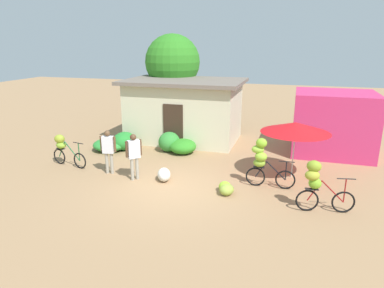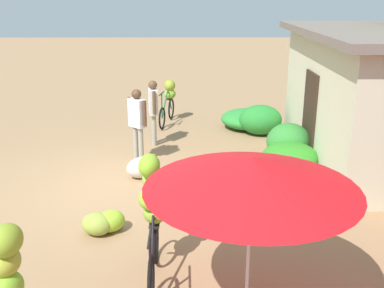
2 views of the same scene
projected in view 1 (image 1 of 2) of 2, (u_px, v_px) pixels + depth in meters
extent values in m
plane|color=#9D7852|center=(174.00, 189.00, 11.20)|extent=(60.00, 60.00, 0.00)
cube|color=beige|center=(184.00, 112.00, 16.50)|extent=(5.00, 3.20, 2.73)
cube|color=#72665B|center=(184.00, 81.00, 16.09)|extent=(5.50, 3.70, 0.16)
cube|color=#332319|center=(173.00, 127.00, 15.12)|extent=(0.90, 0.06, 2.00)
cube|color=#CB2F66|center=(333.00, 123.00, 14.51)|extent=(3.20, 2.80, 2.60)
cylinder|color=brown|center=(173.00, 104.00, 18.44)|extent=(0.25, 0.25, 2.74)
sphere|color=#2D7C1F|center=(172.00, 62.00, 17.81)|extent=(2.83, 2.83, 2.83)
ellipsoid|color=#2E8C36|center=(110.00, 144.00, 15.13)|extent=(1.45, 1.47, 0.51)
ellipsoid|color=#27842F|center=(124.00, 141.00, 15.18)|extent=(1.00, 1.14, 0.78)
ellipsoid|color=#328533|center=(169.00, 142.00, 14.92)|extent=(0.92, 0.99, 0.86)
ellipsoid|color=#308824|center=(183.00, 146.00, 14.69)|extent=(1.16, 1.18, 0.61)
cylinder|color=beige|center=(293.00, 151.00, 11.90)|extent=(0.04, 0.04, 1.91)
cone|color=red|center=(296.00, 127.00, 11.66)|extent=(2.35, 2.35, 0.35)
torus|color=black|center=(80.00, 161.00, 12.92)|extent=(0.61, 0.17, 0.61)
torus|color=black|center=(59.00, 156.00, 13.40)|extent=(0.61, 0.17, 0.61)
cylinder|color=#19592D|center=(62.00, 149.00, 13.23)|extent=(0.41, 0.12, 0.67)
cylinder|color=#19592D|center=(72.00, 151.00, 12.98)|extent=(0.72, 0.18, 0.68)
cylinder|color=black|center=(78.00, 143.00, 12.72)|extent=(0.50, 0.13, 0.03)
cylinder|color=#19592D|center=(79.00, 152.00, 12.82)|extent=(0.04, 0.04, 0.69)
cube|color=black|center=(61.00, 149.00, 13.26)|extent=(0.38, 0.21, 0.02)
ellipsoid|color=#81AB31|center=(61.00, 145.00, 13.21)|extent=(0.47, 0.41, 0.26)
ellipsoid|color=#8EA02C|center=(59.00, 139.00, 13.14)|extent=(0.42, 0.34, 0.34)
torus|color=black|center=(285.00, 180.00, 11.10)|extent=(0.64, 0.05, 0.64)
torus|color=black|center=(255.00, 177.00, 11.36)|extent=(0.64, 0.05, 0.64)
cylinder|color=black|center=(261.00, 169.00, 11.23)|extent=(0.37, 0.04, 0.58)
cylinder|color=black|center=(276.00, 171.00, 11.10)|extent=(0.64, 0.04, 0.59)
cylinder|color=black|center=(287.00, 162.00, 10.92)|extent=(0.50, 0.03, 0.03)
cylinder|color=black|center=(286.00, 171.00, 11.01)|extent=(0.04, 0.04, 0.62)
cube|color=black|center=(259.00, 167.00, 11.23)|extent=(0.36, 0.14, 0.02)
ellipsoid|color=#83A62F|center=(259.00, 163.00, 11.19)|extent=(0.43, 0.37, 0.27)
ellipsoid|color=#90C133|center=(261.00, 157.00, 11.06)|extent=(0.41, 0.34, 0.30)
ellipsoid|color=#90BC37|center=(258.00, 149.00, 11.08)|extent=(0.46, 0.40, 0.27)
ellipsoid|color=#87C02B|center=(262.00, 143.00, 10.94)|extent=(0.38, 0.32, 0.31)
torus|color=black|center=(343.00, 202.00, 9.55)|extent=(0.64, 0.17, 0.64)
torus|color=black|center=(307.00, 200.00, 9.65)|extent=(0.64, 0.17, 0.64)
cylinder|color=maroon|center=(314.00, 191.00, 9.55)|extent=(0.37, 0.10, 0.63)
cylinder|color=maroon|center=(333.00, 192.00, 9.50)|extent=(0.66, 0.16, 0.64)
cylinder|color=black|center=(346.00, 179.00, 9.36)|extent=(0.50, 0.12, 0.03)
cylinder|color=maroon|center=(345.00, 191.00, 9.45)|extent=(0.04, 0.04, 0.70)
cube|color=black|center=(312.00, 189.00, 9.54)|extent=(0.38, 0.20, 0.02)
ellipsoid|color=#78B029|center=(315.00, 183.00, 9.50)|extent=(0.37, 0.31, 0.33)
ellipsoid|color=#9DA32E|center=(312.00, 175.00, 9.41)|extent=(0.47, 0.41, 0.29)
ellipsoid|color=olive|center=(314.00, 166.00, 9.39)|extent=(0.41, 0.33, 0.32)
ellipsoid|color=#91C52E|center=(225.00, 187.00, 10.92)|extent=(0.58, 0.60, 0.34)
ellipsoid|color=#91A73E|center=(227.00, 190.00, 10.71)|extent=(0.58, 0.62, 0.34)
ellipsoid|color=silver|center=(164.00, 175.00, 11.80)|extent=(0.68, 0.82, 0.44)
cylinder|color=gray|center=(132.00, 169.00, 11.81)|extent=(0.11, 0.11, 0.79)
cylinder|color=gray|center=(137.00, 168.00, 11.89)|extent=(0.11, 0.11, 0.79)
cube|color=silver|center=(134.00, 149.00, 11.65)|extent=(0.42, 0.43, 0.63)
cylinder|color=#4C3321|center=(127.00, 149.00, 11.52)|extent=(0.08, 0.08, 0.56)
cylinder|color=#4C3321|center=(141.00, 147.00, 11.76)|extent=(0.08, 0.08, 0.56)
sphere|color=#4C3321|center=(133.00, 137.00, 11.53)|extent=(0.21, 0.21, 0.21)
cylinder|color=gray|center=(112.00, 163.00, 12.40)|extent=(0.11, 0.11, 0.78)
cylinder|color=gray|center=(107.00, 163.00, 12.42)|extent=(0.11, 0.11, 0.78)
cube|color=silver|center=(108.00, 145.00, 12.21)|extent=(0.43, 0.26, 0.62)
cylinder|color=brown|center=(115.00, 144.00, 12.17)|extent=(0.08, 0.08, 0.55)
cylinder|color=brown|center=(101.00, 144.00, 12.23)|extent=(0.08, 0.08, 0.55)
sphere|color=brown|center=(107.00, 133.00, 12.09)|extent=(0.21, 0.21, 0.21)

